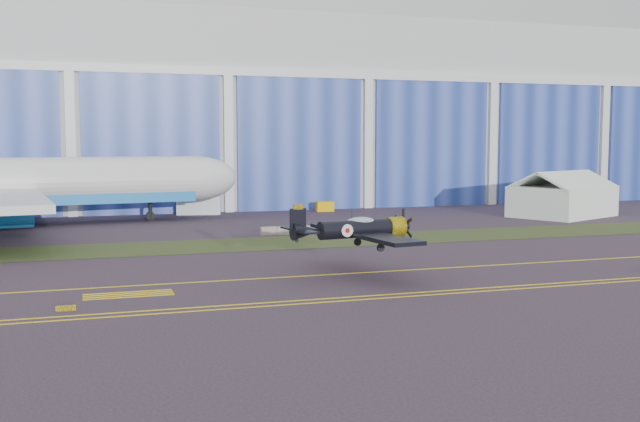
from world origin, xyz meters
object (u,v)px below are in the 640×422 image
object	(u,v)px
warbird	(355,229)
shipping_container	(199,205)
tent	(563,194)
tug	(325,206)

from	to	relation	value
warbird	shipping_container	size ratio (longest dim) A/B	2.50
tent	tug	world-z (taller)	tent
warbird	tent	world-z (taller)	tent
tent	tug	size ratio (longest dim) A/B	6.50
tug	warbird	bearing A→B (deg)	-101.15
warbird	tent	xyz separation A→B (m)	(43.57, 34.32, -0.46)
tent	shipping_container	bearing A→B (deg)	134.26
tug	shipping_container	bearing A→B (deg)	-179.24
tent	shipping_container	size ratio (longest dim) A/B	2.71
warbird	tent	bearing A→B (deg)	30.41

